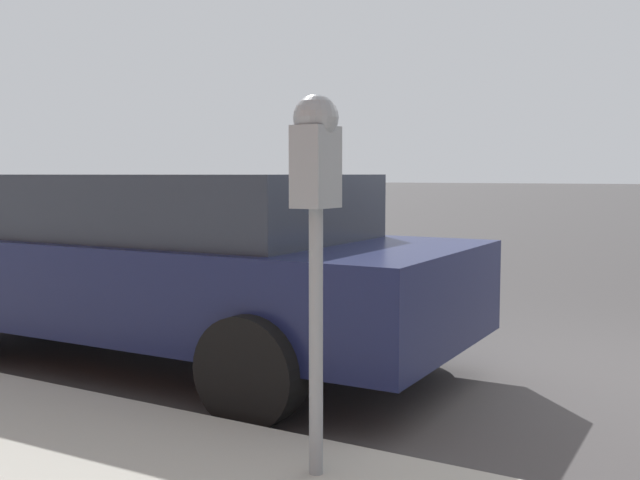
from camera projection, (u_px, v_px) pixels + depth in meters
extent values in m
plane|color=#3D3A3A|center=(636.00, 387.00, 4.97)|extent=(220.00, 220.00, 0.00)
cylinder|color=gray|center=(316.00, 343.00, 3.17)|extent=(0.06, 0.06, 1.14)
cube|color=gray|center=(316.00, 167.00, 3.10)|extent=(0.20, 0.14, 0.34)
sphere|color=gray|center=(316.00, 118.00, 3.08)|extent=(0.19, 0.19, 0.19)
cube|color=#B21919|center=(328.00, 177.00, 3.20)|extent=(0.01, 0.11, 0.12)
cube|color=black|center=(328.00, 149.00, 3.19)|extent=(0.01, 0.10, 0.08)
cube|color=#14193D|center=(159.00, 278.00, 5.62)|extent=(1.92, 4.71, 0.63)
cube|color=#232833|center=(177.00, 206.00, 5.48)|extent=(1.66, 2.65, 0.46)
cylinder|color=black|center=(107.00, 289.00, 7.14)|extent=(0.23, 0.64, 0.64)
cylinder|color=black|center=(251.00, 371.00, 4.15)|extent=(0.23, 0.64, 0.64)
cylinder|color=black|center=(385.00, 316.00, 5.74)|extent=(0.23, 0.64, 0.64)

